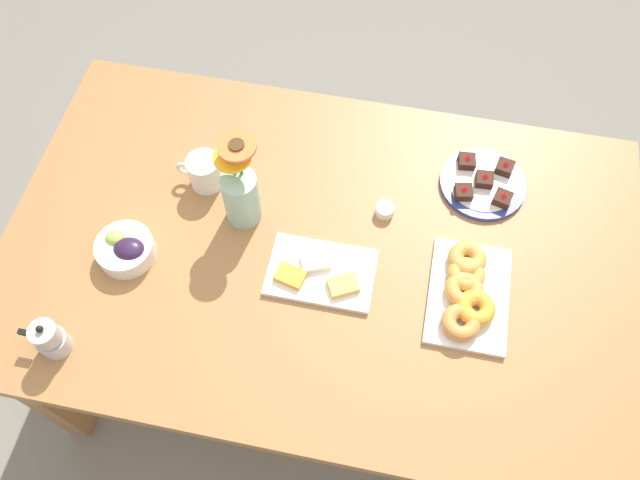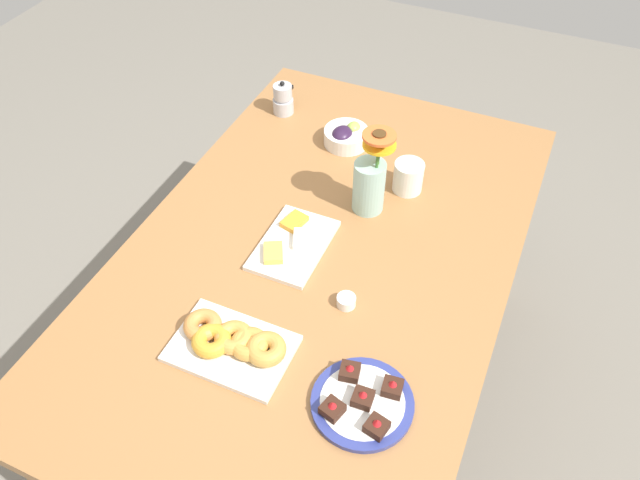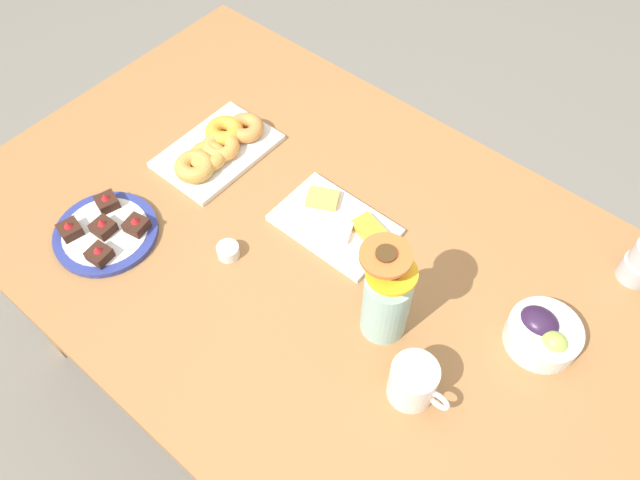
{
  "view_description": "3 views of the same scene",
  "coord_description": "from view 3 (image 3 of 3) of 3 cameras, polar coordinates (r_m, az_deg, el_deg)",
  "views": [
    {
      "loc": [
        -0.15,
        0.73,
        2.12
      ],
      "look_at": [
        0.0,
        0.0,
        0.78
      ],
      "focal_mm": 35.0,
      "sensor_mm": 36.0,
      "label": 1
    },
    {
      "loc": [
        -1.05,
        -0.46,
        1.97
      ],
      "look_at": [
        0.0,
        0.0,
        0.78
      ],
      "focal_mm": 35.0,
      "sensor_mm": 36.0,
      "label": 2
    },
    {
      "loc": [
        0.49,
        -0.58,
        1.85
      ],
      "look_at": [
        0.0,
        0.0,
        0.78
      ],
      "focal_mm": 35.0,
      "sensor_mm": 36.0,
      "label": 3
    }
  ],
  "objects": [
    {
      "name": "croissant_platter",
      "position": [
        1.53,
        -9.31,
        8.34
      ],
      "size": [
        0.19,
        0.28,
        0.05
      ],
      "color": "white",
      "rests_on": "dining_table"
    },
    {
      "name": "dining_table",
      "position": [
        1.41,
        0.0,
        -2.96
      ],
      "size": [
        1.6,
        1.0,
        0.74
      ],
      "color": "#9E6B3D",
      "rests_on": "ground_plane"
    },
    {
      "name": "coffee_mug",
      "position": [
        1.16,
        8.55,
        -12.7
      ],
      "size": [
        0.12,
        0.09,
        0.09
      ],
      "color": "white",
      "rests_on": "dining_table"
    },
    {
      "name": "flower_vase",
      "position": [
        1.17,
        6.06,
        -5.57
      ],
      "size": [
        0.1,
        0.11,
        0.27
      ],
      "color": "#99C1B7",
      "rests_on": "dining_table"
    },
    {
      "name": "jam_cup_honey",
      "position": [
        1.34,
        -8.41,
        -0.96
      ],
      "size": [
        0.05,
        0.05,
        0.03
      ],
      "color": "white",
      "rests_on": "dining_table"
    },
    {
      "name": "grape_bowl",
      "position": [
        1.28,
        19.7,
        -8.01
      ],
      "size": [
        0.14,
        0.14,
        0.07
      ],
      "color": "white",
      "rests_on": "dining_table"
    },
    {
      "name": "ground_plane",
      "position": [
        2.0,
        0.0,
        -13.14
      ],
      "size": [
        6.0,
        6.0,
        0.0
      ],
      "primitive_type": "plane",
      "color": "slate"
    },
    {
      "name": "cheese_platter",
      "position": [
        1.37,
        1.49,
        1.53
      ],
      "size": [
        0.26,
        0.17,
        0.03
      ],
      "color": "white",
      "rests_on": "dining_table"
    },
    {
      "name": "dessert_plate",
      "position": [
        1.44,
        -19.02,
        0.7
      ],
      "size": [
        0.23,
        0.23,
        0.05
      ],
      "color": "navy",
      "rests_on": "dining_table"
    }
  ]
}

